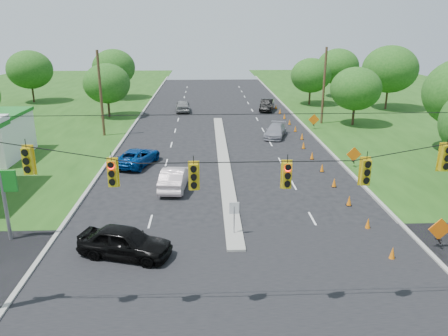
{
  "coord_description": "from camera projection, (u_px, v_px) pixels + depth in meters",
  "views": [
    {
      "loc": [
        -1.53,
        -16.4,
        11.46
      ],
      "look_at": [
        -0.41,
        9.84,
        2.8
      ],
      "focal_mm": 35.0,
      "sensor_mm": 36.0,
      "label": 1
    }
  ],
  "objects": [
    {
      "name": "tree_9",
      "position": [
        356.0,
        89.0,
        50.77
      ],
      "size": [
        5.88,
        5.88,
        6.86
      ],
      "color": "black",
      "rests_on": "ground"
    },
    {
      "name": "cone_4",
      "position": [
        322.0,
        168.0,
        35.56
      ],
      "size": [
        0.32,
        0.32,
        0.7
      ],
      "primitive_type": "cone",
      "color": "orange",
      "rests_on": "ground"
    },
    {
      "name": "tree_11",
      "position": [
        338.0,
        67.0,
        70.66
      ],
      "size": [
        6.72,
        6.72,
        7.84
      ],
      "color": "black",
      "rests_on": "ground"
    },
    {
      "name": "cone_11",
      "position": [
        280.0,
        111.0,
        58.83
      ],
      "size": [
        0.32,
        0.32,
        0.7
      ],
      "primitive_type": "cone",
      "color": "orange",
      "rests_on": "ground"
    },
    {
      "name": "cone_13",
      "position": [
        272.0,
        102.0,
        65.47
      ],
      "size": [
        0.32,
        0.32,
        0.7
      ],
      "primitive_type": "cone",
      "color": "orange",
      "rests_on": "ground"
    },
    {
      "name": "cone_7",
      "position": [
        302.0,
        136.0,
        45.55
      ],
      "size": [
        0.32,
        0.32,
        0.7
      ],
      "primitive_type": "cone",
      "color": "orange",
      "rests_on": "ground"
    },
    {
      "name": "tree_4",
      "position": [
        30.0,
        70.0,
        65.87
      ],
      "size": [
        6.72,
        6.72,
        7.84
      ],
      "color": "black",
      "rests_on": "ground"
    },
    {
      "name": "median_sign",
      "position": [
        234.0,
        212.0,
        24.45
      ],
      "size": [
        0.55,
        0.06,
        2.05
      ],
      "color": "gray",
      "rests_on": "ground"
    },
    {
      "name": "tree_5",
      "position": [
        107.0,
        83.0,
        55.24
      ],
      "size": [
        5.88,
        5.88,
        6.86
      ],
      "color": "black",
      "rests_on": "ground"
    },
    {
      "name": "cross_street",
      "position": [
        243.0,
        298.0,
        19.22
      ],
      "size": [
        160.0,
        14.0,
        0.02
      ],
      "primitive_type": "cube",
      "color": "black",
      "rests_on": "ground"
    },
    {
      "name": "curb_left",
      "position": [
        127.0,
        136.0,
        47.27
      ],
      "size": [
        0.25,
        110.0,
        0.16
      ],
      "primitive_type": "cube",
      "color": "gray",
      "rests_on": "ground"
    },
    {
      "name": "cone_3",
      "position": [
        334.0,
        182.0,
        32.24
      ],
      "size": [
        0.32,
        0.32,
        0.7
      ],
      "primitive_type": "cone",
      "color": "orange",
      "rests_on": "ground"
    },
    {
      "name": "cone_6",
      "position": [
        304.0,
        145.0,
        42.2
      ],
      "size": [
        0.32,
        0.32,
        0.7
      ],
      "primitive_type": "cone",
      "color": "orange",
      "rests_on": "ground"
    },
    {
      "name": "dark_car_receding",
      "position": [
        267.0,
        105.0,
        60.73
      ],
      "size": [
        2.72,
        5.04,
        1.58
      ],
      "primitive_type": "imported",
      "rotation": [
        0.0,
        0.0,
        -0.23
      ],
      "color": "black",
      "rests_on": "ground"
    },
    {
      "name": "tree_10",
      "position": [
        390.0,
        69.0,
        60.19
      ],
      "size": [
        7.56,
        7.56,
        8.82
      ],
      "color": "black",
      "rests_on": "ground"
    },
    {
      "name": "utility_pole_far_right",
      "position": [
        324.0,
        86.0,
        51.52
      ],
      "size": [
        0.28,
        0.28,
        9.0
      ],
      "primitive_type": "cylinder",
      "color": "#422D1C",
      "rests_on": "ground"
    },
    {
      "name": "cone_9",
      "position": [
        290.0,
        122.0,
        52.19
      ],
      "size": [
        0.32,
        0.32,
        0.7
      ],
      "primitive_type": "cone",
      "color": "orange",
      "rests_on": "ground"
    },
    {
      "name": "tree_6",
      "position": [
        114.0,
        67.0,
        69.2
      ],
      "size": [
        6.72,
        6.72,
        7.84
      ],
      "color": "black",
      "rests_on": "ground"
    },
    {
      "name": "silver_car_far",
      "position": [
        275.0,
        131.0,
        46.45
      ],
      "size": [
        3.24,
        5.02,
        1.35
      ],
      "primitive_type": "imported",
      "rotation": [
        0.0,
        0.0,
        -0.31
      ],
      "color": "gray",
      "rests_on": "ground"
    },
    {
      "name": "cone_5",
      "position": [
        312.0,
        155.0,
        38.88
      ],
      "size": [
        0.32,
        0.32,
        0.7
      ],
      "primitive_type": "cone",
      "color": "orange",
      "rests_on": "ground"
    },
    {
      "name": "work_sign_1",
      "position": [
        354.0,
        155.0,
        36.39
      ],
      "size": [
        1.27,
        0.58,
        1.37
      ],
      "color": "black",
      "rests_on": "ground"
    },
    {
      "name": "white_sedan",
      "position": [
        174.0,
        178.0,
        31.85
      ],
      "size": [
        2.12,
        4.97,
        1.59
      ],
      "primitive_type": "imported",
      "rotation": [
        0.0,
        0.0,
        3.05
      ],
      "color": "silver",
      "rests_on": "ground"
    },
    {
      "name": "work_sign_2",
      "position": [
        314.0,
        120.0,
        49.68
      ],
      "size": [
        1.27,
        0.58,
        1.37
      ],
      "color": "black",
      "rests_on": "ground"
    },
    {
      "name": "ground",
      "position": [
        243.0,
        298.0,
        19.22
      ],
      "size": [
        160.0,
        160.0,
        0.0
      ],
      "primitive_type": "plane",
      "color": "black",
      "rests_on": "ground"
    },
    {
      "name": "work_sign_0",
      "position": [
        440.0,
        230.0,
        23.11
      ],
      "size": [
        1.27,
        0.58,
        1.37
      ],
      "color": "black",
      "rests_on": "ground"
    },
    {
      "name": "cone_1",
      "position": [
        368.0,
        223.0,
        25.6
      ],
      "size": [
        0.32,
        0.32,
        0.7
      ],
      "primitive_type": "cone",
      "color": "orange",
      "rests_on": "ground"
    },
    {
      "name": "curb_right",
      "position": [
        311.0,
        134.0,
        48.09
      ],
      "size": [
        0.25,
        110.0,
        0.16
      ],
      "primitive_type": "cube",
      "color": "gray",
      "rests_on": "ground"
    },
    {
      "name": "signal_span",
      "position": [
        245.0,
        203.0,
        16.71
      ],
      "size": [
        25.6,
        0.32,
        9.0
      ],
      "color": "#422D1C",
      "rests_on": "ground"
    },
    {
      "name": "cone_8",
      "position": [
        295.0,
        129.0,
        48.87
      ],
      "size": [
        0.32,
        0.32,
        0.7
      ],
      "primitive_type": "cone",
      "color": "orange",
      "rests_on": "ground"
    },
    {
      "name": "cone_2",
      "position": [
        349.0,
        201.0,
        28.92
      ],
      "size": [
        0.32,
        0.32,
        0.7
      ],
      "primitive_type": "cone",
      "color": "orange",
      "rests_on": "ground"
    },
    {
      "name": "utility_pole_far_left",
      "position": [
        101.0,
        94.0,
        45.76
      ],
      "size": [
        0.28,
        0.28,
        9.0
      ],
      "primitive_type": "cylinder",
      "color": "#422D1C",
      "rests_on": "ground"
    },
    {
      "name": "tree_12",
      "position": [
        311.0,
        75.0,
        63.97
      ],
      "size": [
        5.88,
        5.88,
        6.86
      ],
      "color": "black",
      "rests_on": "ground"
    },
    {
      "name": "cone_10",
      "position": [
        285.0,
        116.0,
        55.51
      ],
      "size": [
        0.32,
        0.32,
        0.7
      ],
      "primitive_type": "cone",
      "color": "orange",
      "rests_on": "ground"
    },
    {
      "name": "median",
      "position": [
        223.0,
        159.0,
        39.14
      ],
      "size": [
        1.0,
        34.0,
        0.18
      ],
      "primitive_type": "cube",
      "color": "gray",
      "rests_on": "ground"
    },
    {
      "name": "cone_12",
      "position": [
        276.0,
        106.0,
        62.15
      ],
      "size": [
        0.32,
        0.32,
        0.7
      ],
      "primitive_type": "cone",
      "color": "orange",
      "rests_on": "ground"
    },
    {
      "name": "black_sedan",
      "position": [
        125.0,
        242.0,
        22.4
      ],
      "size": [
        5.21,
        3.27,
        1.65
      ],
      "primitive_type": "imported",
      "rotation": [
        0.0,
        0.0,
        1.28
      ],
      "color": "black",
      "rests_on": "ground"
    },
    {
      "name": "blue_pickup",
      "position": [
        137.0,
        157.0,
        37.22
      ],
      "size": [
        3.92,
        5.67,
        1.44
      ],
      "primitive_type": "imported",
      "rotation": [
        0.0,
        0.0,
        2.82
      ],
      "color": "navy",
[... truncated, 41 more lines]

